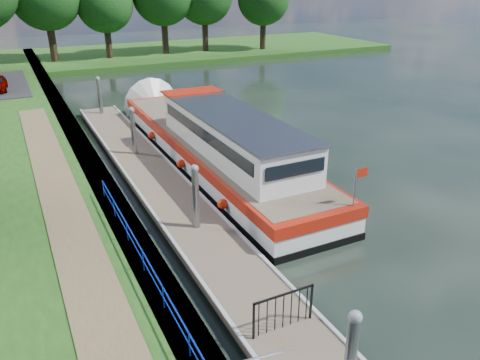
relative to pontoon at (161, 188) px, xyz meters
name	(u,v)px	position (x,y,z in m)	size (l,w,h in m)	color
bank_edge	(96,178)	(-2.55, 2.00, 0.20)	(1.10, 90.00, 0.78)	#473D2D
far_bank	(158,53)	(12.00, 39.00, 0.12)	(60.00, 18.00, 0.60)	#1D4614
footpath	(79,251)	(-4.40, -5.00, 0.62)	(1.60, 40.00, 0.05)	brown
blue_fence	(175,314)	(-2.75, -10.00, 1.13)	(0.04, 18.04, 0.72)	#0C2DBF
pontoon	(161,188)	(0.00, 0.00, 0.00)	(2.50, 30.00, 0.56)	brown
mooring_piles	(160,166)	(0.00, 0.00, 1.10)	(0.30, 27.30, 3.55)	gray
gate_panel	(284,306)	(0.00, -10.80, 0.97)	(1.85, 0.05, 1.15)	black
barge	(209,141)	(3.60, 2.78, 0.90)	(4.36, 21.15, 4.78)	black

